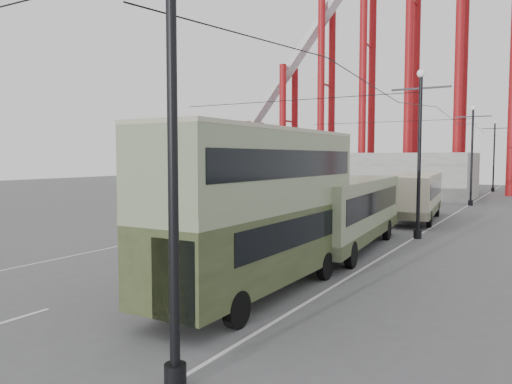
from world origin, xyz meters
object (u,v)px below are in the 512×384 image
Objects in this scene: single_decker_green at (347,210)px; pedestrian at (249,249)px; double_decker_bus at (260,202)px; single_decker_cream at (416,194)px.

single_decker_green reaches higher than pedestrian.
double_decker_bus is at bearing -93.18° from single_decker_green.
single_decker_cream is (0.36, 13.24, -0.06)m from single_decker_green.
double_decker_bus is 0.93× the size of single_decker_cream.
double_decker_bus reaches higher than pedestrian.
single_decker_green is at bearing 91.62° from double_decker_bus.
single_decker_green is 6.41× the size of pedestrian.
single_decker_cream is (0.06, 22.43, -1.17)m from double_decker_bus.
double_decker_bus is 9.27m from single_decker_green.
pedestrian is at bearing 128.26° from double_decker_bus.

